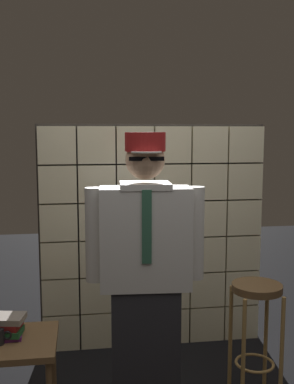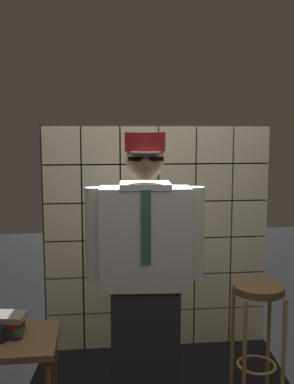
{
  "view_description": "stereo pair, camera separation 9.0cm",
  "coord_description": "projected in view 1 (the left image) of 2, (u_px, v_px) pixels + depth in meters",
  "views": [
    {
      "loc": [
        -0.61,
        -2.38,
        1.83
      ],
      "look_at": [
        -0.21,
        0.37,
        1.47
      ],
      "focal_mm": 43.35,
      "sensor_mm": 36.0,
      "label": 1
    },
    {
      "loc": [
        -0.52,
        -2.39,
        1.83
      ],
      "look_at": [
        -0.21,
        0.37,
        1.47
      ],
      "focal_mm": 43.35,
      "sensor_mm": 36.0,
      "label": 2
    }
  ],
  "objects": [
    {
      "name": "book_stack",
      "position": [
        5.0,
        327.0,
        2.87
      ],
      "size": [
        0.26,
        0.2,
        0.14
      ],
      "color": "#591E66",
      "rests_on": "side_table"
    },
    {
      "name": "bar_stool",
      "position": [
        256.0,
        314.0,
        3.15
      ],
      "size": [
        0.34,
        0.34,
        0.81
      ],
      "color": "brown",
      "rests_on": "ground"
    },
    {
      "name": "side_table",
      "position": [
        14.0,
        351.0,
        2.86
      ],
      "size": [
        0.52,
        0.52,
        0.56
      ],
      "color": "brown",
      "rests_on": "ground"
    },
    {
      "name": "standing_person",
      "position": [
        145.0,
        276.0,
        2.84
      ],
      "size": [
        0.73,
        0.32,
        1.83
      ],
      "rotation": [
        0.0,
        0.0,
        -0.07
      ],
      "color": "#28282D",
      "rests_on": "ground"
    },
    {
      "name": "glass_block_wall",
      "position": [
        153.0,
        238.0,
        3.93
      ],
      "size": [
        1.91,
        0.1,
        1.91
      ],
      "color": "beige",
      "rests_on": "ground"
    }
  ]
}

